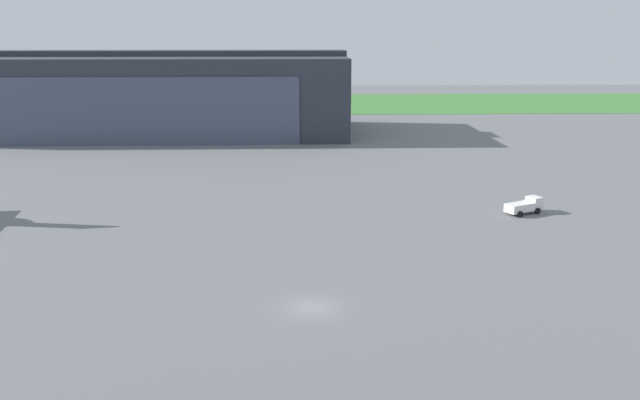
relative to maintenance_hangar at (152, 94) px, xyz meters
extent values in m
plane|color=slate|center=(33.40, -95.68, -8.60)|extent=(440.00, 440.00, 0.00)
cube|color=#3E7F36|center=(33.40, 58.11, -8.56)|extent=(440.00, 56.00, 0.08)
cube|color=#2D333D|center=(0.00, 0.09, -0.14)|extent=(86.15, 32.87, 16.92)
cube|color=#424C60|center=(0.00, -16.50, -1.83)|extent=(65.47, 0.30, 13.53)
cube|color=#2D333D|center=(0.00, 0.09, 8.92)|extent=(86.15, 7.89, 1.20)
cube|color=white|center=(62.42, -67.23, -7.42)|extent=(2.08, 2.23, 1.59)
cube|color=white|center=(60.18, -68.35, -7.69)|extent=(4.01, 3.20, 1.04)
cylinder|color=black|center=(62.60, -68.23, -8.22)|extent=(0.80, 0.58, 0.77)
cylinder|color=black|center=(61.72, -66.48, -8.22)|extent=(0.80, 0.58, 0.77)
cylinder|color=black|center=(59.91, -69.58, -8.22)|extent=(0.80, 0.58, 0.77)
cylinder|color=black|center=(59.03, -67.83, -8.22)|extent=(0.80, 0.58, 0.77)
camera|label=1|loc=(32.36, -145.73, 14.02)|focal=36.28mm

